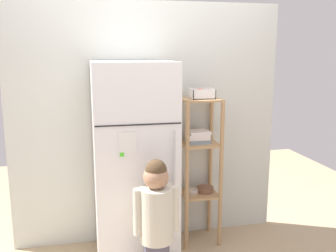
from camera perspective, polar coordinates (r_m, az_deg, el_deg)
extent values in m
cube|color=silver|center=(3.37, -3.05, 0.24)|extent=(2.43, 0.03, 2.15)
cube|color=white|center=(3.06, -5.22, -5.74)|extent=(0.63, 0.65, 1.65)
cube|color=black|center=(2.65, -4.45, 0.19)|extent=(0.62, 0.01, 0.01)
cylinder|color=silver|center=(2.74, 0.96, -5.44)|extent=(0.02, 0.02, 0.46)
cube|color=white|center=(2.67, -6.17, -2.66)|extent=(0.13, 0.00, 0.16)
cube|color=#BF3578|center=(2.80, -1.19, -9.32)|extent=(0.04, 0.02, 0.04)
cube|color=#4AD428|center=(2.68, -7.05, -4.35)|extent=(0.03, 0.01, 0.03)
cube|color=#DE2D82|center=(2.85, -0.19, -11.05)|extent=(0.03, 0.01, 0.03)
cylinder|color=beige|center=(2.67, -1.79, -13.33)|extent=(0.23, 0.23, 0.39)
sphere|color=beige|center=(2.66, -2.10, -9.09)|extent=(0.10, 0.10, 0.10)
sphere|color=#A87A5B|center=(2.57, -1.83, -7.76)|extent=(0.18, 0.18, 0.18)
sphere|color=#4C3823|center=(2.55, -1.84, -6.74)|extent=(0.15, 0.15, 0.15)
cylinder|color=beige|center=(2.64, -4.61, -12.97)|extent=(0.07, 0.07, 0.33)
cylinder|color=beige|center=(2.68, 0.97, -12.52)|extent=(0.07, 0.07, 0.33)
cylinder|color=tan|center=(3.22, 2.91, -7.89)|extent=(0.04, 0.04, 1.32)
cylinder|color=tan|center=(3.31, 8.08, -7.44)|extent=(0.04, 0.04, 1.32)
cylinder|color=tan|center=(3.48, 1.66, -6.40)|extent=(0.04, 0.04, 1.32)
cylinder|color=tan|center=(3.57, 6.47, -6.04)|extent=(0.04, 0.04, 1.32)
cube|color=tan|center=(3.25, 4.97, 4.06)|extent=(0.33, 0.30, 0.02)
cube|color=tan|center=(3.32, 4.86, -2.72)|extent=(0.33, 0.30, 0.02)
cube|color=tan|center=(3.46, 4.73, -10.21)|extent=(0.33, 0.30, 0.02)
cube|color=#99B2C6|center=(3.33, 4.58, -2.20)|extent=(0.19, 0.18, 0.04)
cube|color=white|center=(3.30, 4.51, -1.57)|extent=(0.19, 0.18, 0.04)
cube|color=white|center=(3.31, 4.60, -0.93)|extent=(0.20, 0.19, 0.03)
cylinder|color=beige|center=(3.44, 3.77, -9.89)|extent=(0.11, 0.11, 0.04)
cylinder|color=brown|center=(3.47, 5.70, -9.60)|extent=(0.15, 0.15, 0.05)
cube|color=white|center=(3.26, 5.13, 4.29)|extent=(0.20, 0.18, 0.01)
cube|color=white|center=(3.17, 5.61, 4.80)|extent=(0.20, 0.01, 0.08)
cube|color=white|center=(3.33, 4.70, 5.12)|extent=(0.20, 0.01, 0.08)
cube|color=white|center=(3.23, 3.49, 4.94)|extent=(0.01, 0.18, 0.08)
cube|color=white|center=(3.28, 6.77, 4.99)|extent=(0.01, 0.18, 0.08)
sphere|color=#C4452B|center=(3.28, 4.92, 5.04)|extent=(0.07, 0.07, 0.07)
sphere|color=red|center=(3.27, 5.52, 4.92)|extent=(0.06, 0.06, 0.06)
sphere|color=orange|center=(3.24, 5.77, 4.87)|extent=(0.06, 0.06, 0.06)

